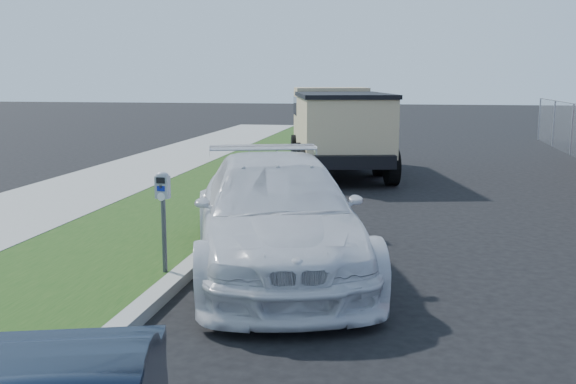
# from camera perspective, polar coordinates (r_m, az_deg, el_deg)

# --- Properties ---
(ground) EXTENTS (120.00, 120.00, 0.00)m
(ground) POSITION_cam_1_polar(r_m,az_deg,el_deg) (9.21, 7.58, -7.44)
(ground) COLOR black
(ground) RESTS_ON ground
(streetside) EXTENTS (6.12, 50.00, 0.15)m
(streetside) POSITION_cam_1_polar(r_m,az_deg,el_deg) (12.58, -18.22, -2.87)
(streetside) COLOR gray
(streetside) RESTS_ON ground
(parking_meter) EXTENTS (0.19, 0.13, 1.35)m
(parking_meter) POSITION_cam_1_polar(r_m,az_deg,el_deg) (9.00, -10.54, -0.67)
(parking_meter) COLOR #3F4247
(parking_meter) RESTS_ON ground
(white_wagon) EXTENTS (3.66, 5.87, 1.59)m
(white_wagon) POSITION_cam_1_polar(r_m,az_deg,el_deg) (9.50, -0.94, -1.89)
(white_wagon) COLOR silver
(white_wagon) RESTS_ON ground
(dump_truck) EXTENTS (3.56, 6.41, 2.38)m
(dump_truck) POSITION_cam_1_polar(r_m,az_deg,el_deg) (19.31, 4.24, 5.64)
(dump_truck) COLOR black
(dump_truck) RESTS_ON ground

